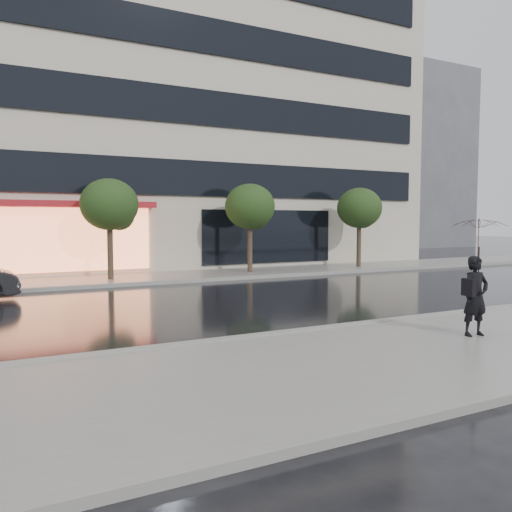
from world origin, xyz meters
TOP-DOWN VIEW (x-y plane):
  - ground at (0.00, 0.00)m, footprint 120.00×120.00m
  - sidewalk_near at (0.00, -3.25)m, footprint 60.00×4.50m
  - sidewalk_far at (0.00, 10.25)m, footprint 60.00×3.50m
  - curb_near at (0.00, -1.00)m, footprint 60.00×0.25m
  - curb_far at (0.00, 8.50)m, footprint 60.00×0.25m
  - office_building at (-0.00, 17.97)m, footprint 30.00×12.76m
  - bg_building_right at (26.00, 28.00)m, footprint 12.00×12.00m
  - tree_mid_west at (-2.94, 10.03)m, footprint 2.20×2.20m
  - tree_mid_east at (3.06, 10.03)m, footprint 2.20×2.20m
  - tree_far_east at (9.06, 10.03)m, footprint 2.20×2.20m
  - pedestrian_with_umbrella at (1.60, -2.96)m, footprint 1.10×1.12m

SIDE VIEW (x-z plane):
  - ground at x=0.00m, z-range 0.00..0.00m
  - sidewalk_near at x=0.00m, z-range 0.00..0.12m
  - sidewalk_far at x=0.00m, z-range 0.00..0.12m
  - curb_near at x=0.00m, z-range 0.00..0.14m
  - curb_far at x=0.00m, z-range 0.00..0.14m
  - pedestrian_with_umbrella at x=1.60m, z-range 0.53..2.86m
  - tree_mid_west at x=-2.94m, z-range 0.93..4.92m
  - tree_mid_east at x=3.06m, z-range 0.93..4.92m
  - tree_far_east at x=9.06m, z-range 0.93..4.92m
  - bg_building_right at x=26.00m, z-range 0.00..16.00m
  - office_building at x=0.00m, z-range 0.00..18.00m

